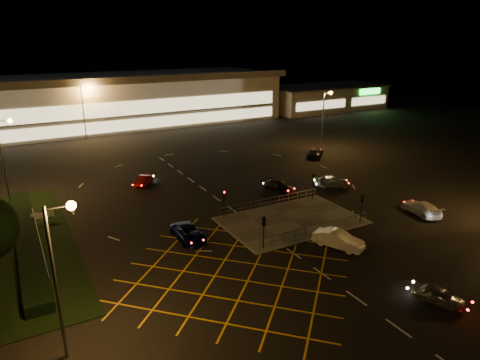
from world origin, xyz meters
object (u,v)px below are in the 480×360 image
signal_nw (224,198)px  signal_ne (313,181)px  car_approach_white (421,208)px  car_circ_red (143,181)px  car_right_silver (332,181)px  car_queue_white (339,239)px  car_left_blue (188,233)px  car_far_dkgrey (279,186)px  signal_sw (264,226)px  signal_se (362,202)px  car_near_silver (439,296)px  car_east_grey (315,153)px

signal_nw → signal_ne: 12.00m
signal_nw → car_approach_white: bearing=-25.5°
signal_nw → car_circ_red: bearing=106.0°
car_right_silver → car_approach_white: (2.69, -11.83, -0.03)m
signal_ne → car_queue_white: bearing=-117.2°
car_left_blue → car_far_dkgrey: size_ratio=1.11×
signal_nw → signal_sw: bearing=-90.0°
signal_se → car_approach_white: (7.71, -1.42, -1.64)m
car_circ_red → signal_sw: bearing=-40.6°
signal_se → signal_ne: (0.00, 7.99, 0.00)m
signal_se → signal_nw: (-12.00, 7.99, 0.00)m
car_circ_red → car_near_silver: bearing=-34.1°
signal_ne → car_right_silver: (5.02, 2.43, -1.61)m
car_far_dkgrey → car_east_grey: 17.98m
signal_sw → signal_ne: bearing=-146.4°
car_near_silver → car_circ_red: 38.10m
signal_nw → car_approach_white: size_ratio=0.63×
car_left_blue → car_right_silver: car_right_silver is taller
signal_sw → car_near_silver: bearing=117.1°
car_right_silver → signal_se: bearing=-177.7°
car_right_silver → car_east_grey: bearing=-2.3°
car_queue_white → car_left_blue: size_ratio=0.97×
car_far_dkgrey → car_approach_white: size_ratio=0.88×
car_near_silver → car_left_blue: 22.22m
car_right_silver → car_east_grey: (7.50, 12.82, -0.10)m
signal_se → car_left_blue: bearing=-16.9°
signal_nw → car_right_silver: bearing=8.1°
signal_ne → car_approach_white: 12.27m
signal_sw → signal_se: same height
car_queue_white → car_near_silver: bearing=-112.7°
car_east_grey → signal_se: bearing=108.4°
signal_sw → car_queue_white: size_ratio=0.66×
signal_sw → signal_ne: (12.00, 7.99, 0.00)m
signal_se → car_approach_white: 8.01m
car_queue_white → car_east_grey: (18.17, 26.24, -0.13)m
car_left_blue → car_right_silver: 22.89m
signal_nw → car_near_silver: bearing=-72.3°
car_near_silver → signal_ne: bearing=56.8°
signal_sw → car_east_grey: (24.52, 23.23, -1.71)m
car_near_silver → car_queue_white: 10.40m
car_right_silver → car_circ_red: (-21.33, 12.62, -0.14)m
signal_sw → car_queue_white: 7.21m
signal_sw → car_right_silver: size_ratio=0.71×
signal_sw → car_left_blue: (-5.28, 5.23, -1.68)m
car_queue_white → signal_se: bearing=2.7°
signal_se → signal_ne: same height
signal_se → car_right_silver: signal_se is taller
signal_se → car_queue_white: signal_se is taller
car_right_silver → car_approach_white: bearing=-139.1°
car_far_dkgrey → car_approach_white: bearing=-69.7°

